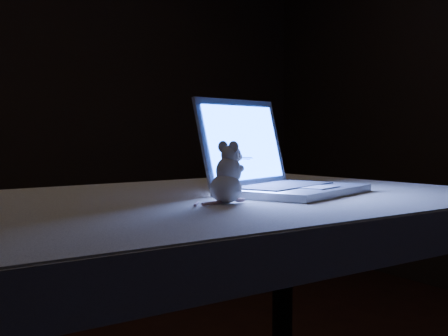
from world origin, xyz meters
TOP-DOWN VIEW (x-y plane):
  - tablecloth at (0.00, -0.50)m, footprint 1.84×1.56m
  - laptop at (0.19, -0.50)m, footprint 0.49×0.47m
  - plush_mouse at (-0.08, -0.60)m, footprint 0.12×0.12m

SIDE VIEW (x-z plane):
  - tablecloth at x=0.00m, z-range 0.69..0.79m
  - plush_mouse at x=-0.08m, z-range 0.79..0.93m
  - laptop at x=0.19m, z-range 0.79..1.05m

